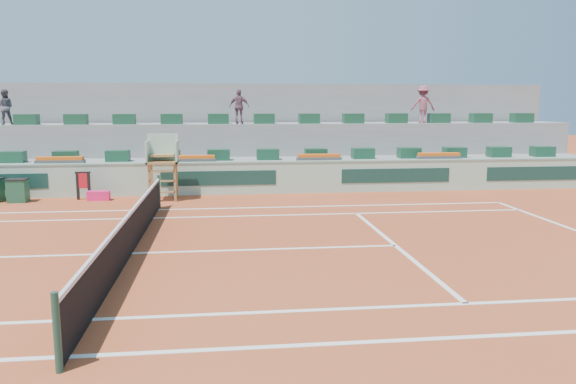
# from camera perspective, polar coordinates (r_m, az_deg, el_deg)

# --- Properties ---
(ground) EXTENTS (90.00, 90.00, 0.00)m
(ground) POSITION_cam_1_polar(r_m,az_deg,el_deg) (13.78, -15.61, -6.04)
(ground) COLOR #A4401F
(ground) RESTS_ON ground
(seating_tier_lower) EXTENTS (36.00, 4.00, 1.20)m
(seating_tier_lower) POSITION_cam_1_polar(r_m,az_deg,el_deg) (24.12, -11.76, 1.93)
(seating_tier_lower) COLOR gray
(seating_tier_lower) RESTS_ON ground
(seating_tier_upper) EXTENTS (36.00, 2.40, 2.60)m
(seating_tier_upper) POSITION_cam_1_polar(r_m,az_deg,el_deg) (25.64, -11.49, 3.92)
(seating_tier_upper) COLOR gray
(seating_tier_upper) RESTS_ON ground
(stadium_back_wall) EXTENTS (36.00, 0.40, 4.40)m
(stadium_back_wall) POSITION_cam_1_polar(r_m,az_deg,el_deg) (27.17, -11.27, 6.11)
(stadium_back_wall) COLOR gray
(stadium_back_wall) RESTS_ON ground
(player_bag) EXTENTS (0.78, 0.35, 0.35)m
(player_bag) POSITION_cam_1_polar(r_m,az_deg,el_deg) (21.51, -18.68, -0.35)
(player_bag) COLOR #F72071
(player_bag) RESTS_ON ground
(spectator_left) EXTENTS (0.80, 0.67, 1.46)m
(spectator_left) POSITION_cam_1_polar(r_m,az_deg,el_deg) (26.41, -26.83, 7.70)
(spectator_left) COLOR #4D4E5A
(spectator_left) RESTS_ON seating_tier_upper
(spectator_mid) EXTENTS (0.94, 0.56, 1.50)m
(spectator_mid) POSITION_cam_1_polar(r_m,az_deg,el_deg) (24.64, -4.97, 8.64)
(spectator_mid) COLOR #774F5E
(spectator_mid) RESTS_ON seating_tier_upper
(spectator_right) EXTENTS (1.13, 0.71, 1.68)m
(spectator_right) POSITION_cam_1_polar(r_m,az_deg,el_deg) (26.37, 13.54, 8.65)
(spectator_right) COLOR #914859
(spectator_right) RESTS_ON seating_tier_upper
(court_lines) EXTENTS (23.89, 11.09, 0.01)m
(court_lines) POSITION_cam_1_polar(r_m,az_deg,el_deg) (13.78, -15.61, -6.02)
(court_lines) COLOR white
(court_lines) RESTS_ON ground
(tennis_net) EXTENTS (0.10, 11.97, 1.10)m
(tennis_net) POSITION_cam_1_polar(r_m,az_deg,el_deg) (13.66, -15.70, -3.90)
(tennis_net) COLOR black
(tennis_net) RESTS_ON ground
(advertising_hoarding) EXTENTS (36.00, 0.34, 1.26)m
(advertising_hoarding) POSITION_cam_1_polar(r_m,az_deg,el_deg) (21.94, -12.20, 1.31)
(advertising_hoarding) COLOR #9EC7AE
(advertising_hoarding) RESTS_ON ground
(umpire_chair) EXTENTS (1.10, 0.90, 2.40)m
(umpire_chair) POSITION_cam_1_polar(r_m,az_deg,el_deg) (20.85, -12.61, 3.42)
(umpire_chair) COLOR olive
(umpire_chair) RESTS_ON ground
(seat_row_lower) EXTENTS (32.90, 0.60, 0.44)m
(seat_row_lower) POSITION_cam_1_polar(r_m,az_deg,el_deg) (23.15, -12.02, 3.67)
(seat_row_lower) COLOR #17452C
(seat_row_lower) RESTS_ON seating_tier_lower
(seat_row_upper) EXTENTS (32.90, 0.60, 0.44)m
(seat_row_upper) POSITION_cam_1_polar(r_m,az_deg,el_deg) (24.95, -11.72, 7.28)
(seat_row_upper) COLOR #17452C
(seat_row_upper) RESTS_ON seating_tier_upper
(flower_planters) EXTENTS (26.80, 0.36, 0.28)m
(flower_planters) POSITION_cam_1_polar(r_m,az_deg,el_deg) (22.56, -16.00, 3.16)
(flower_planters) COLOR #4C4C4C
(flower_planters) RESTS_ON seating_tier_lower
(drink_cooler_a) EXTENTS (0.67, 0.58, 0.84)m
(drink_cooler_a) POSITION_cam_1_polar(r_m,az_deg,el_deg) (22.19, -25.76, 0.15)
(drink_cooler_a) COLOR #184A31
(drink_cooler_a) RESTS_ON ground
(towel_rack) EXTENTS (0.54, 0.09, 1.03)m
(towel_rack) POSITION_cam_1_polar(r_m,az_deg,el_deg) (21.80, -20.09, 0.84)
(towel_rack) COLOR black
(towel_rack) RESTS_ON ground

